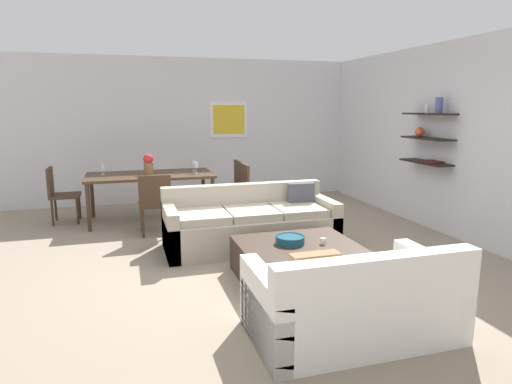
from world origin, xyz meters
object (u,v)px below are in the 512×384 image
(dining_chair_right_far, at_px, (232,183))
(dining_chair_left_far, at_px, (59,191))
(dining_table, at_px, (150,178))
(loveseat_white, at_px, (353,301))
(wine_glass_left_far, at_px, (102,167))
(wine_glass_right_near, at_px, (196,165))
(wine_glass_right_far, at_px, (194,164))
(dining_chair_foot, at_px, (155,200))
(dining_chair_right_near, at_px, (238,187))
(decorative_bowl, at_px, (290,239))
(centerpiece_vase, at_px, (148,164))
(candle_jar, at_px, (323,241))
(sofa_beige, at_px, (250,225))
(coffee_table, at_px, (297,260))

(dining_chair_right_far, bearing_deg, dining_chair_left_far, 180.00)
(dining_table, bearing_deg, loveseat_white, -73.00)
(wine_glass_left_far, bearing_deg, wine_glass_right_near, -9.76)
(dining_table, height_order, wine_glass_right_far, wine_glass_right_far)
(dining_chair_foot, relative_size, wine_glass_right_far, 5.23)
(dining_table, distance_m, dining_chair_right_near, 1.42)
(decorative_bowl, distance_m, wine_glass_right_far, 3.15)
(dining_table, xyz_separation_m, centerpiece_vase, (-0.02, -0.00, 0.23))
(candle_jar, height_order, wine_glass_left_far, wine_glass_left_far)
(sofa_beige, distance_m, wine_glass_left_far, 2.73)
(coffee_table, xyz_separation_m, dining_chair_left_far, (-2.72, 3.18, 0.31))
(dining_chair_right_near, relative_size, wine_glass_right_far, 5.23)
(wine_glass_left_far, bearing_deg, dining_chair_foot, -55.15)
(dining_chair_left_far, distance_m, wine_glass_right_far, 2.14)
(decorative_bowl, height_order, wine_glass_right_near, wine_glass_right_near)
(dining_chair_foot, bearing_deg, wine_glass_left_far, 124.85)
(wine_glass_right_far, bearing_deg, wine_glass_left_far, -180.00)
(dining_chair_right_near, bearing_deg, dining_table, 170.84)
(wine_glass_right_far, bearing_deg, coffee_table, -78.67)
(sofa_beige, bearing_deg, centerpiece_vase, 123.26)
(sofa_beige, height_order, centerpiece_vase, centerpiece_vase)
(centerpiece_vase, bearing_deg, dining_chair_left_far, 170.61)
(sofa_beige, height_order, wine_glass_right_far, wine_glass_right_far)
(wine_glass_right_far, height_order, wine_glass_left_far, wine_glass_left_far)
(loveseat_white, xyz_separation_m, dining_chair_right_near, (0.09, 4.02, 0.21))
(dining_chair_left_far, height_order, wine_glass_right_far, wine_glass_right_far)
(decorative_bowl, distance_m, centerpiece_vase, 3.25)
(dining_chair_foot, bearing_deg, decorative_bowl, -58.39)
(decorative_bowl, height_order, dining_chair_foot, dining_chair_foot)
(loveseat_white, height_order, coffee_table, loveseat_white)
(loveseat_white, relative_size, dining_table, 0.82)
(dining_chair_left_far, bearing_deg, wine_glass_left_far, -8.52)
(dining_chair_right_far, xyz_separation_m, dining_chair_right_near, (0.00, -0.45, 0.00))
(dining_chair_left_far, distance_m, wine_glass_right_near, 2.16)
(dining_chair_right_near, distance_m, centerpiece_vase, 1.48)
(wine_glass_right_far, bearing_deg, dining_chair_foot, -124.85)
(candle_jar, bearing_deg, wine_glass_left_far, 125.82)
(dining_chair_right_far, xyz_separation_m, wine_glass_right_far, (-0.67, -0.10, 0.37))
(loveseat_white, bearing_deg, wine_glass_left_far, 114.74)
(sofa_beige, xyz_separation_m, candle_jar, (0.43, -1.28, 0.12))
(dining_table, bearing_deg, wine_glass_right_near, -9.76)
(wine_glass_left_far, relative_size, centerpiece_vase, 0.57)
(dining_chair_right_near, relative_size, wine_glass_left_far, 4.76)
(dining_chair_right_near, xyz_separation_m, wine_glass_left_far, (-2.10, 0.35, 0.37))
(dining_chair_foot, bearing_deg, loveseat_white, -68.78)
(candle_jar, height_order, dining_chair_foot, dining_chair_foot)
(loveseat_white, distance_m, wine_glass_right_near, 4.20)
(loveseat_white, relative_size, wine_glass_right_far, 9.56)
(dining_chair_foot, xyz_separation_m, centerpiece_vase, (-0.02, 0.90, 0.41))
(wine_glass_right_far, relative_size, wine_glass_left_far, 0.91)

